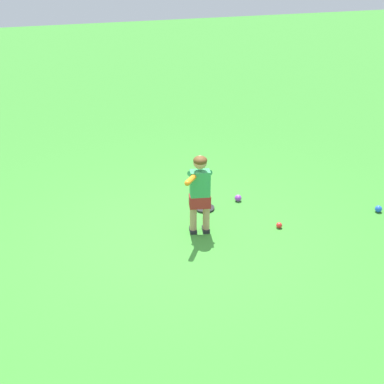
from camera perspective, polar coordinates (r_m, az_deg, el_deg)
ground_plane at (r=6.55m, az=-1.21°, el=-5.24°), size 40.00×40.00×0.00m
child_batter at (r=6.38m, az=0.84°, el=0.48°), size 0.46×0.54×1.08m
play_ball_center_lawn at (r=7.48m, az=5.20°, el=-0.68°), size 0.10×0.10×0.10m
play_ball_near_batter at (r=6.86m, az=9.76°, el=-3.70°), size 0.08×0.08×0.08m
play_ball_far_left at (r=7.62m, az=20.22°, el=-1.79°), size 0.10×0.10×0.10m
batting_tee at (r=7.20m, az=1.43°, el=-1.20°), size 0.28×0.28×0.62m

